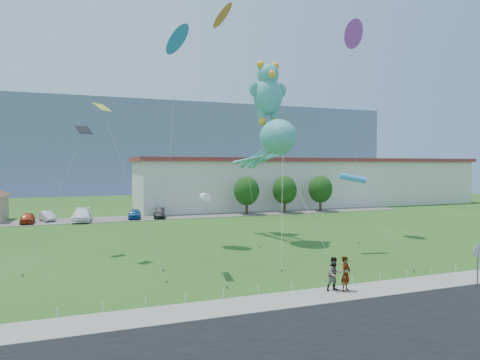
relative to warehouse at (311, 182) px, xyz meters
name	(u,v)px	position (x,y,z in m)	size (l,w,h in m)	color
ground	(297,284)	(-26.00, -44.00, -4.12)	(160.00, 160.00, 0.00)	#2A5117
road	(387,333)	(-26.00, -52.00, -4.09)	(80.00, 8.00, 0.06)	black
sidewalk	(321,296)	(-26.00, -46.75, -4.07)	(80.00, 2.50, 0.10)	gray
parking_strip	(175,217)	(-26.00, -9.00, -4.09)	(70.00, 6.00, 0.06)	#59544C
hill_ridge	(121,148)	(-26.00, 76.00, 8.38)	(160.00, 50.00, 25.00)	slate
warehouse	(311,182)	(0.00, 0.00, 0.00)	(61.00, 15.00, 8.20)	beige
stop_sign	(478,255)	(-16.50, -48.21, -2.26)	(0.80, 0.07, 2.50)	slate
rope_fence	(307,285)	(-26.00, -45.30, -3.87)	(26.05, 0.05, 0.50)	white
tree_near	(247,191)	(-16.00, -10.00, -0.74)	(3.60, 3.60, 5.47)	#3F2B19
tree_mid	(285,190)	(-10.00, -10.00, -0.74)	(3.60, 3.60, 5.47)	#3F2B19
tree_far	(320,189)	(-4.00, -10.00, -0.74)	(3.60, 3.60, 5.47)	#3F2B19
pedestrian_left	(346,274)	(-24.32, -46.56, -3.07)	(0.70, 0.46, 1.91)	gray
pedestrian_right	(334,274)	(-24.85, -46.26, -3.10)	(0.90, 0.70, 1.86)	gray
parked_car_red	(27,218)	(-44.06, -9.77, -3.44)	(1.48, 3.69, 1.26)	#A43414
parked_car_silver	(47,216)	(-42.08, -8.08, -3.45)	(1.30, 3.73, 1.23)	silver
parked_car_white	(82,215)	(-37.96, -9.98, -3.29)	(2.17, 5.34, 1.55)	white
parked_car_blue	(134,214)	(-31.52, -9.62, -3.43)	(1.50, 3.73, 1.27)	#1B5097
parked_car_black	(159,213)	(-28.33, -9.87, -3.41)	(1.38, 3.95, 1.30)	black
octopus_kite	(272,145)	(-21.42, -30.50, 4.76)	(5.76, 16.23, 11.13)	teal
teddy_bear_kite	(268,92)	(-21.81, -30.39, 9.62)	(3.67, 10.84, 16.51)	teal
small_kite_cyan	(353,179)	(-17.50, -37.41, 1.81)	(0.50, 8.06, 6.42)	#3599F1
small_kite_yellow	(109,125)	(-36.04, -34.40, 5.76)	(3.92, 8.40, 11.69)	#AABF2D
small_kite_purple	(354,39)	(-12.50, -30.25, 15.36)	(3.29, 5.11, 20.70)	#BC38E0
small_kite_orange	(223,21)	(-24.08, -24.20, 17.66)	(1.80, 9.84, 23.15)	orange
small_kite_blue	(177,44)	(-30.08, -29.69, 13.33)	(3.83, 9.53, 18.60)	blue
small_kite_white	(205,198)	(-30.55, -40.26, 0.85)	(0.66, 4.47, 5.44)	white
small_kite_black	(78,143)	(-38.10, -31.31, 4.57)	(4.46, 6.58, 10.21)	black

